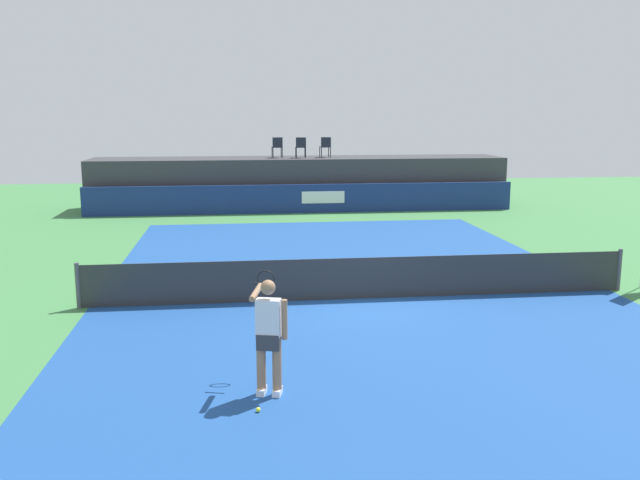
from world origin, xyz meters
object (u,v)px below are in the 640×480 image
spectator_chair_far_left (277,146)px  tennis_player (269,333)px  tennis_ball (258,410)px  net_post_near (78,286)px  spectator_chair_center (325,146)px  net_post_far (619,270)px  spectator_chair_left (301,146)px

spectator_chair_far_left → tennis_player: 20.40m
spectator_chair_far_left → tennis_ball: spectator_chair_far_left is taller
spectator_chair_far_left → net_post_near: bearing=-109.0°
net_post_near → tennis_ball: (3.68, -5.70, -0.46)m
spectator_chair_center → net_post_far: (5.05, -15.18, -2.19)m
spectator_chair_left → spectator_chair_center: size_ratio=1.00×
spectator_chair_far_left → net_post_far: bearing=-64.8°
spectator_chair_far_left → net_post_far: spectator_chair_far_left is taller
tennis_player → tennis_ball: bearing=-106.9°
spectator_chair_left → net_post_near: 16.46m
spectator_chair_far_left → tennis_ball: (-1.56, -20.92, -2.66)m
spectator_chair_left → tennis_player: size_ratio=0.50×
tennis_ball → net_post_near: bearing=122.8°
spectator_chair_left → spectator_chair_far_left: bearing=171.9°
spectator_chair_far_left → tennis_player: (-1.37, -20.28, -1.73)m
tennis_player → spectator_chair_left: bearing=83.2°
spectator_chair_center → tennis_player: (-3.48, -20.25, -1.73)m
spectator_chair_left → tennis_ball: size_ratio=13.06×
net_post_near → spectator_chair_center: bearing=64.2°
spectator_chair_left → net_post_near: spectator_chair_left is taller
spectator_chair_far_left → spectator_chair_center: bearing=-0.9°
net_post_far → tennis_ball: (-8.72, -5.70, -0.46)m
net_post_far → net_post_near: bearing=180.0°
net_post_near → tennis_player: 6.39m
spectator_chair_center → net_post_far: size_ratio=0.89×
spectator_chair_left → tennis_player: (-2.38, -20.14, -1.73)m
spectator_chair_center → tennis_player: bearing=-99.8°
spectator_chair_left → net_post_far: size_ratio=0.89×
net_post_near → tennis_player: bearing=-52.6°
tennis_ball → spectator_chair_center: bearing=80.0°
net_post_near → spectator_chair_left: bearing=67.5°
spectator_chair_left → spectator_chair_center: 1.10m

